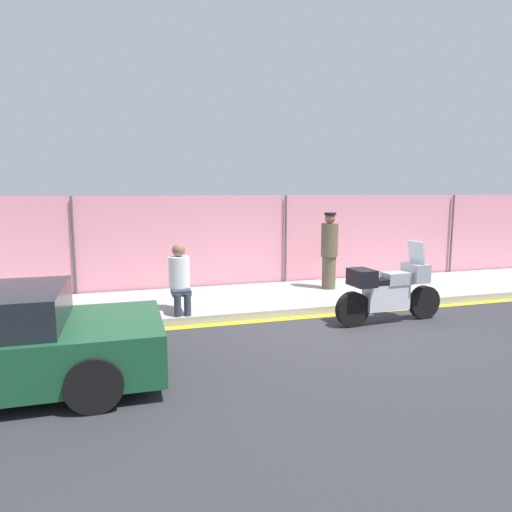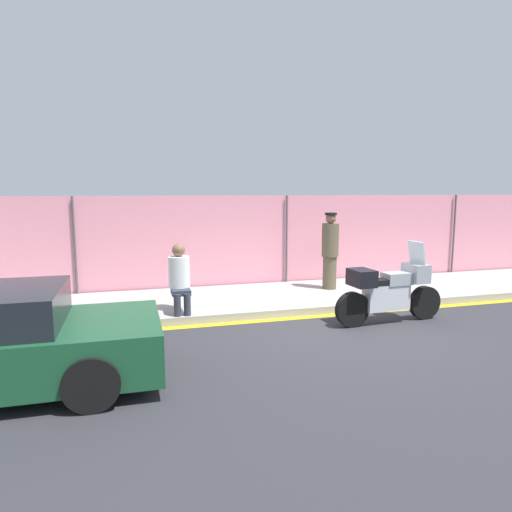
% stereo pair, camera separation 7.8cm
% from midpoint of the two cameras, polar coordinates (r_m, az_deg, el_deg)
% --- Properties ---
extents(ground_plane, '(120.00, 120.00, 0.00)m').
position_cam_midpoint_polar(ground_plane, '(8.45, 11.40, -8.55)').
color(ground_plane, '#2D2D33').
extents(sidewalk, '(36.34, 2.58, 0.16)m').
position_cam_midpoint_polar(sidewalk, '(10.29, 5.91, -4.97)').
color(sidewalk, '#9E9E99').
rests_on(sidewalk, ground_plane).
extents(curb_paint_stripe, '(36.34, 0.18, 0.01)m').
position_cam_midpoint_polar(curb_paint_stripe, '(9.08, 9.22, -7.29)').
color(curb_paint_stripe, gold).
rests_on(curb_paint_stripe, ground_plane).
extents(storefront_fence, '(34.52, 0.17, 2.30)m').
position_cam_midpoint_polar(storefront_fence, '(11.37, 3.36, 1.79)').
color(storefront_fence, pink).
rests_on(storefront_fence, ground_plane).
extents(motorcycle, '(2.19, 0.58, 1.49)m').
position_cam_midpoint_polar(motorcycle, '(8.69, 16.04, -4.16)').
color(motorcycle, black).
rests_on(motorcycle, ground_plane).
extents(officer_standing, '(0.39, 0.39, 1.76)m').
position_cam_midpoint_polar(officer_standing, '(10.60, 8.95, 0.74)').
color(officer_standing, brown).
rests_on(officer_standing, sidewalk).
extents(person_seated_on_curb, '(0.40, 0.67, 1.28)m').
position_cam_midpoint_polar(person_seated_on_curb, '(8.62, -9.79, -2.31)').
color(person_seated_on_curb, '#2D3342').
rests_on(person_seated_on_curb, sidewalk).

